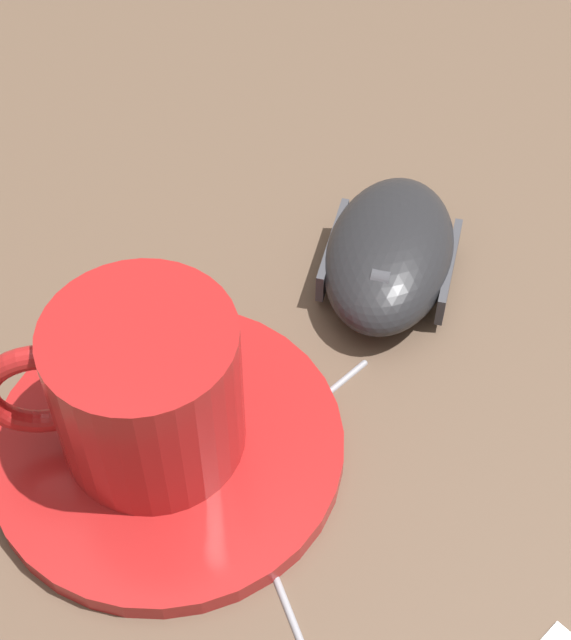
% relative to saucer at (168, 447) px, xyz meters
% --- Properties ---
extents(ground_plane, '(3.00, 3.00, 0.00)m').
position_rel_saucer_xyz_m(ground_plane, '(-0.10, -0.00, -0.01)').
color(ground_plane, brown).
extents(saucer, '(0.16, 0.16, 0.01)m').
position_rel_saucer_xyz_m(saucer, '(0.00, 0.00, 0.00)').
color(saucer, maroon).
rests_on(saucer, ground).
extents(coffee_cup, '(0.11, 0.08, 0.07)m').
position_rel_saucer_xyz_m(coffee_cup, '(0.01, -0.00, 0.04)').
color(coffee_cup, maroon).
rests_on(coffee_cup, saucer).
extents(computer_mouse, '(0.07, 0.11, 0.04)m').
position_rel_saucer_xyz_m(computer_mouse, '(-0.06, -0.14, 0.01)').
color(computer_mouse, black).
rests_on(computer_mouse, ground).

